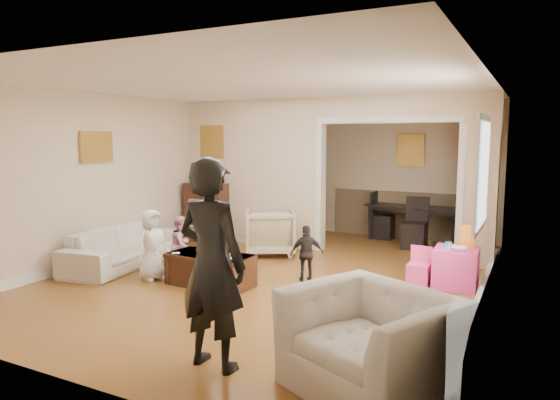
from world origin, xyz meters
The scene contains 27 objects.
floor centered at (0.00, 0.00, 0.00)m, with size 7.00×7.00×0.00m, color #A06029.
partition_left centered at (-1.38, 1.80, 1.30)m, with size 2.75×0.18×2.60m, color beige.
partition_right centered at (2.48, 1.80, 1.30)m, with size 0.55×0.18×2.60m, color beige.
partition_header centered at (1.10, 1.80, 2.42)m, with size 2.22×0.18×0.35m, color beige.
window_pane centered at (2.73, -0.40, 1.55)m, with size 0.03×0.95×1.10m, color white.
framed_art_partition centered at (-2.20, 1.70, 1.85)m, with size 0.45×0.03×0.55m, color brown.
framed_art_sofa_wall centered at (-2.71, -0.60, 1.80)m, with size 0.03×0.55×0.40m, color brown.
framed_art_alcove centered at (1.10, 3.44, 1.70)m, with size 0.45×0.03×0.55m, color brown.
sofa centered at (-2.27, -0.58, 0.30)m, with size 2.02×0.79×0.59m, color beige.
armchair_back centered at (-0.65, 1.11, 0.37)m, with size 0.80×0.82×0.75m, color tan.
armchair_front centered at (2.18, -2.52, 0.38)m, with size 1.17×1.02×0.76m, color beige.
dresser centered at (-2.23, 1.56, 0.54)m, with size 0.79×0.45×1.09m, color black.
table_lamp centered at (-2.23, 1.56, 1.27)m, with size 0.22×0.22×0.36m, color beige.
potted_plant centered at (-2.03, 1.56, 1.25)m, with size 0.28×0.24×0.31m, color #3B7A36.
coffee_table centered at (-0.51, -0.81, 0.21)m, with size 1.12×0.56×0.42m, color #391B12.
coffee_cup centered at (-0.41, -0.86, 0.46)m, with size 0.10×0.10×0.09m, color white.
play_table centered at (2.37, 0.57, 0.26)m, with size 0.54×0.54×0.52m, color #F841AE.
cereal_box centered at (2.49, 0.67, 0.67)m, with size 0.20×0.07×0.30m, color yellow.
cyan_cup centered at (2.27, 0.52, 0.56)m, with size 0.08×0.08×0.08m, color #29B6D0.
toy_block centered at (2.25, 0.69, 0.54)m, with size 0.08×0.06×0.05m, color #B4161B.
play_bowl centered at (2.42, 0.45, 0.54)m, with size 0.20×0.20×0.05m, color white.
dining_table centered at (1.39, 3.28, 0.34)m, with size 1.91×1.07×0.67m, color black.
adult_person centered at (0.88, -2.75, 0.89)m, with size 0.65×0.43×1.79m, color black.
child_kneel_a centered at (-1.36, -0.96, 0.49)m, with size 0.48×0.31×0.97m, color white.
child_kneel_b centered at (-1.21, -0.51, 0.41)m, with size 0.40×0.31×0.83m, color pink.
child_toddler centered at (0.54, -0.06, 0.38)m, with size 0.45×0.19×0.77m, color black.
craft_papers centered at (-0.50, -0.78, 0.42)m, with size 0.93×0.45×0.00m.
Camera 1 is at (3.25, -6.12, 1.94)m, focal length 32.27 mm.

